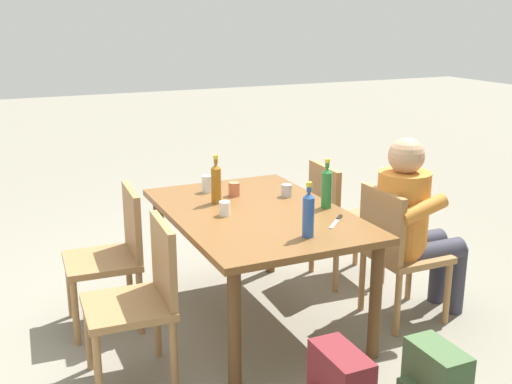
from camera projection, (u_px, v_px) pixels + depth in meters
name	position (u px, v px, depth m)	size (l,w,h in m)	color
ground_plane	(256.00, 320.00, 4.00)	(24.00, 24.00, 0.00)	gray
dining_table	(256.00, 224.00, 3.82)	(1.51, 1.01, 0.73)	brown
chair_far_right	(396.00, 247.00, 3.89)	(0.44, 0.44, 0.87)	#A37547
chair_near_left	(114.00, 250.00, 3.84)	(0.47, 0.47, 0.87)	#A37547
chair_near_right	(142.00, 294.00, 3.25)	(0.46, 0.46, 0.87)	#A37547
chair_far_left	(338.00, 216.00, 4.49)	(0.46, 0.46, 0.87)	#A37547
person_in_white_shirt	(412.00, 220.00, 3.89)	(0.47, 0.61, 1.18)	orange
bottle_blue	(308.00, 213.00, 3.33)	(0.06, 0.06, 0.30)	#2D56A3
bottle_amber	(216.00, 182.00, 3.92)	(0.06, 0.06, 0.31)	#996019
bottle_green	(327.00, 187.00, 3.83)	(0.06, 0.06, 0.31)	#287A38
cup_glass	(207.00, 184.00, 4.19)	(0.07, 0.07, 0.11)	silver
cup_white	(225.00, 208.00, 3.71)	(0.07, 0.07, 0.08)	white
cup_terracotta	(234.00, 189.00, 4.10)	(0.07, 0.07, 0.09)	#BC6B47
cup_steel	(287.00, 190.00, 4.09)	(0.07, 0.07, 0.08)	#B2B7BC
table_knife	(337.00, 221.00, 3.61)	(0.18, 0.19, 0.01)	silver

